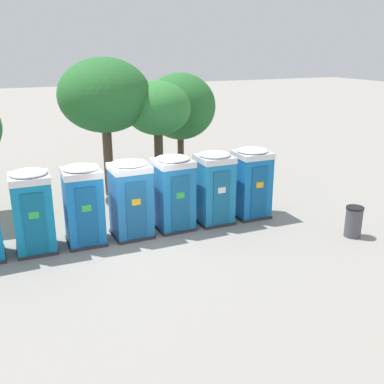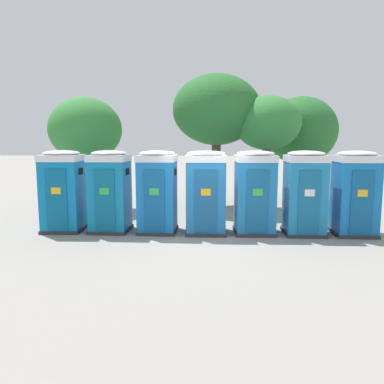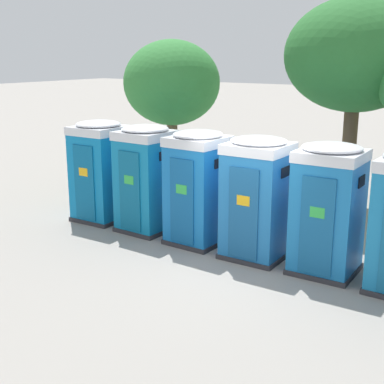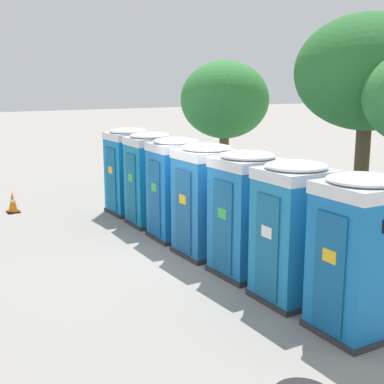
{
  "view_description": "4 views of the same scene",
  "coord_description": "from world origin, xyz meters",
  "px_view_note": "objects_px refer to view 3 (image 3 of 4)",
  "views": [
    {
      "loc": [
        -3.77,
        -12.65,
        5.94
      ],
      "look_at": [
        2.16,
        0.54,
        1.22
      ],
      "focal_mm": 42.0,
      "sensor_mm": 36.0,
      "label": 1
    },
    {
      "loc": [
        0.04,
        -10.76,
        2.83
      ],
      "look_at": [
        -0.41,
        0.57,
        1.27
      ],
      "focal_mm": 35.0,
      "sensor_mm": 36.0,
      "label": 2
    },
    {
      "loc": [
        4.78,
        -8.93,
        4.14
      ],
      "look_at": [
        -1.61,
        0.59,
        1.15
      ],
      "focal_mm": 50.0,
      "sensor_mm": 36.0,
      "label": 3
    },
    {
      "loc": [
        9.92,
        -5.65,
        3.9
      ],
      "look_at": [
        -0.61,
        0.58,
        1.34
      ],
      "focal_mm": 50.0,
      "sensor_mm": 36.0,
      "label": 4
    }
  ],
  "objects_px": {
    "portapotty_0": "(100,170)",
    "street_tree_3": "(356,56)",
    "portapotty_1": "(146,178)",
    "portapotty_3": "(257,197)",
    "street_tree_1": "(172,84)",
    "portapotty_4": "(328,208)",
    "portapotty_2": "(198,187)"
  },
  "relations": [
    {
      "from": "portapotty_0",
      "to": "portapotty_2",
      "type": "distance_m",
      "value": 2.98
    },
    {
      "from": "portapotty_0",
      "to": "portapotty_3",
      "type": "height_order",
      "value": "same"
    },
    {
      "from": "portapotty_2",
      "to": "street_tree_1",
      "type": "bearing_deg",
      "value": 132.27
    },
    {
      "from": "street_tree_1",
      "to": "portapotty_2",
      "type": "bearing_deg",
      "value": -47.73
    },
    {
      "from": "portapotty_4",
      "to": "street_tree_1",
      "type": "relative_size",
      "value": 0.56
    },
    {
      "from": "portapotty_0",
      "to": "street_tree_3",
      "type": "height_order",
      "value": "street_tree_3"
    },
    {
      "from": "portapotty_1",
      "to": "portapotty_3",
      "type": "relative_size",
      "value": 1.0
    },
    {
      "from": "portapotty_3",
      "to": "street_tree_1",
      "type": "bearing_deg",
      "value": 142.21
    },
    {
      "from": "portapotty_3",
      "to": "portapotty_4",
      "type": "relative_size",
      "value": 1.0
    },
    {
      "from": "portapotty_1",
      "to": "street_tree_1",
      "type": "height_order",
      "value": "street_tree_1"
    },
    {
      "from": "portapotty_2",
      "to": "portapotty_4",
      "type": "xyz_separation_m",
      "value": [
        2.98,
        -0.02,
        -0.0
      ]
    },
    {
      "from": "portapotty_2",
      "to": "portapotty_4",
      "type": "relative_size",
      "value": 1.0
    },
    {
      "from": "portapotty_0",
      "to": "portapotty_2",
      "type": "relative_size",
      "value": 1.0
    },
    {
      "from": "portapotty_1",
      "to": "portapotty_4",
      "type": "xyz_separation_m",
      "value": [
        4.47,
        -0.07,
        -0.0
      ]
    },
    {
      "from": "portapotty_4",
      "to": "street_tree_3",
      "type": "relative_size",
      "value": 0.46
    },
    {
      "from": "portapotty_0",
      "to": "portapotty_4",
      "type": "xyz_separation_m",
      "value": [
        5.96,
        -0.09,
        -0.0
      ]
    },
    {
      "from": "portapotty_0",
      "to": "portapotty_4",
      "type": "height_order",
      "value": "same"
    },
    {
      "from": "street_tree_3",
      "to": "street_tree_1",
      "type": "bearing_deg",
      "value": -172.4
    },
    {
      "from": "portapotty_1",
      "to": "portapotty_2",
      "type": "relative_size",
      "value": 1.0
    },
    {
      "from": "portapotty_1",
      "to": "portapotty_3",
      "type": "distance_m",
      "value": 2.98
    },
    {
      "from": "portapotty_3",
      "to": "street_tree_3",
      "type": "relative_size",
      "value": 0.46
    },
    {
      "from": "portapotty_1",
      "to": "street_tree_1",
      "type": "relative_size",
      "value": 0.56
    },
    {
      "from": "portapotty_2",
      "to": "portapotty_0",
      "type": "bearing_deg",
      "value": 178.68
    },
    {
      "from": "portapotty_1",
      "to": "portapotty_4",
      "type": "relative_size",
      "value": 1.0
    },
    {
      "from": "portapotty_2",
      "to": "portapotty_4",
      "type": "distance_m",
      "value": 2.98
    },
    {
      "from": "portapotty_2",
      "to": "portapotty_1",
      "type": "bearing_deg",
      "value": 178.21
    },
    {
      "from": "portapotty_1",
      "to": "portapotty_3",
      "type": "height_order",
      "value": "same"
    },
    {
      "from": "portapotty_3",
      "to": "portapotty_1",
      "type": "bearing_deg",
      "value": 178.02
    },
    {
      "from": "street_tree_1",
      "to": "street_tree_3",
      "type": "height_order",
      "value": "street_tree_3"
    },
    {
      "from": "street_tree_1",
      "to": "street_tree_3",
      "type": "xyz_separation_m",
      "value": [
        5.29,
        0.71,
        0.82
      ]
    },
    {
      "from": "portapotty_3",
      "to": "street_tree_3",
      "type": "xyz_separation_m",
      "value": [
        0.42,
        4.49,
        2.79
      ]
    },
    {
      "from": "portapotty_3",
      "to": "portapotty_4",
      "type": "bearing_deg",
      "value": 1.26
    }
  ]
}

